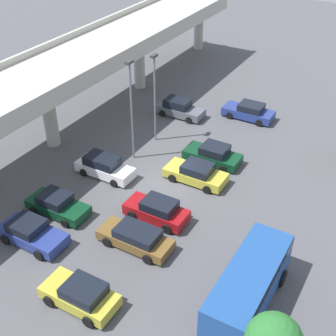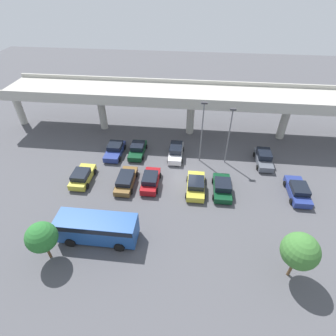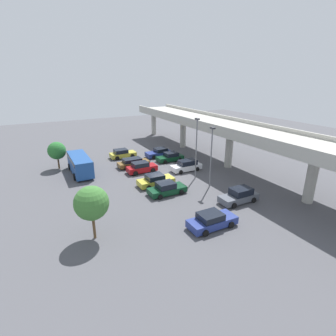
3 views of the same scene
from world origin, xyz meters
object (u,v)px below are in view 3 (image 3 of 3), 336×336
object	(u,v)px
parked_car_5	(156,180)
parked_car_9	(133,163)
parked_car_6	(167,189)
tree_front_right	(91,203)
parked_car_4	(187,166)
lamp_post_mid_lot	(211,153)
lamp_post_near_aisle	(196,144)
parked_car_3	(141,167)
tree_front_left	(57,151)
parked_car_0	(122,154)
parked_car_8	(212,220)
parked_car_2	(170,157)
shuttle_bus	(80,163)
parked_car_7	(239,196)
parked_car_1	(159,153)

from	to	relation	value
parked_car_5	parked_car_9	distance (m)	8.26
parked_car_6	tree_front_right	world-z (taller)	tree_front_right
parked_car_4	tree_front_right	size ratio (longest dim) A/B	0.95
parked_car_4	tree_front_right	bearing A→B (deg)	34.10
lamp_post_mid_lot	tree_front_right	distance (m)	16.28
lamp_post_near_aisle	parked_car_4	bearing A→B (deg)	170.03
parked_car_4	lamp_post_near_aisle	bearing A→B (deg)	80.03
parked_car_3	tree_front_right	distance (m)	16.98
tree_front_left	tree_front_right	xyz separation A→B (m)	(20.91, 0.57, 0.56)
parked_car_6	lamp_post_near_aisle	world-z (taller)	lamp_post_near_aisle
parked_car_0	parked_car_4	bearing A→B (deg)	-59.39
parked_car_3	lamp_post_near_aisle	size ratio (longest dim) A/B	0.53
parked_car_6	parked_car_8	size ratio (longest dim) A/B	0.97
parked_car_2	parked_car_5	size ratio (longest dim) A/B	0.95
shuttle_bus	tree_front_right	xyz separation A→B (m)	(17.18, -1.97, 1.83)
parked_car_0	tree_front_left	bearing A→B (deg)	-175.31
parked_car_2	tree_front_right	xyz separation A→B (m)	(16.30, -16.33, 2.73)
parked_car_6	tree_front_right	xyz separation A→B (m)	(5.10, -9.79, 2.71)
parked_car_5	tree_front_right	distance (m)	12.99
tree_front_right	shuttle_bus	bearing A→B (deg)	173.46
parked_car_5	parked_car_8	xyz separation A→B (m)	(11.51, 0.36, 0.01)
tree_front_left	tree_front_right	distance (m)	20.93
parked_car_0	parked_car_3	size ratio (longest dim) A/B	1.00
parked_car_5	lamp_post_mid_lot	size ratio (longest dim) A/B	0.61
lamp_post_near_aisle	shuttle_bus	bearing A→B (deg)	-124.47
lamp_post_mid_lot	tree_front_right	size ratio (longest dim) A/B	1.58
tree_front_right	parked_car_3	bearing A→B (deg)	143.43
lamp_post_mid_lot	tree_front_right	world-z (taller)	lamp_post_mid_lot
parked_car_0	parked_car_8	xyz separation A→B (m)	(25.15, 0.26, -0.03)
parked_car_2	parked_car_7	size ratio (longest dim) A/B	0.98
parked_car_6	shuttle_bus	bearing A→B (deg)	122.92
parked_car_3	parked_car_9	xyz separation A→B (m)	(-2.92, -0.20, -0.07)
tree_front_right	parked_car_8	bearing A→B (deg)	71.53
parked_car_3	lamp_post_mid_lot	size ratio (longest dim) A/B	0.57
parked_car_6	shuttle_bus	distance (m)	14.42
tree_front_left	parked_car_9	bearing A→B (deg)	66.40
parked_car_5	parked_car_9	xyz separation A→B (m)	(-8.26, 0.03, -0.01)
parked_car_8	lamp_post_near_aisle	size ratio (longest dim) A/B	0.57
shuttle_bus	lamp_post_near_aisle	distance (m)	16.94
parked_car_4	parked_car_6	bearing A→B (deg)	42.46
parked_car_5	tree_front_right	world-z (taller)	tree_front_right
shuttle_bus	lamp_post_near_aisle	size ratio (longest dim) A/B	0.90
parked_car_4	shuttle_bus	world-z (taller)	shuttle_bus
parked_car_0	lamp_post_mid_lot	bearing A→B (deg)	-71.61
parked_car_8	parked_car_1	bearing A→B (deg)	76.01
parked_car_6	parked_car_2	bearing A→B (deg)	59.74
parked_car_1	lamp_post_mid_lot	size ratio (longest dim) A/B	0.59
parked_car_6	tree_front_left	world-z (taller)	tree_front_left
parked_car_0	lamp_post_near_aisle	world-z (taller)	lamp_post_near_aisle
parked_car_4	parked_car_6	xyz separation A→B (m)	(5.89, -6.44, -0.08)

